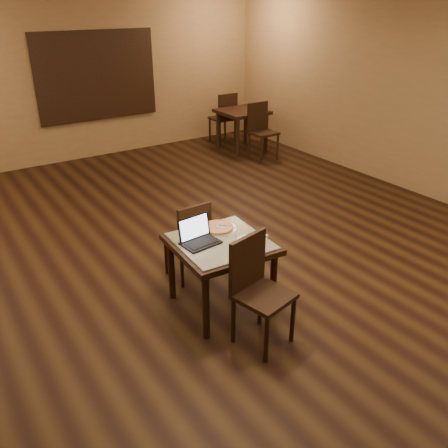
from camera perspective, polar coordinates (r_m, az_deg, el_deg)
ground at (r=5.73m, az=-0.72°, el=-4.97°), size 10.00×10.00×0.00m
wall_back at (r=9.62m, az=-17.98°, el=16.06°), size 8.00×0.02×3.00m
wall_right at (r=7.98m, az=24.74°, el=13.20°), size 0.02×10.00×3.00m
mural at (r=9.73m, az=-15.04°, el=16.81°), size 2.34×0.05×1.64m
tiled_table at (r=4.70m, az=-0.37°, el=-3.11°), size 0.98×0.98×0.76m
chair_main_near at (r=4.30m, az=3.93°, el=-7.28°), size 0.54×0.54×1.04m
chair_main_far at (r=5.22m, az=-4.08°, el=-1.59°), size 0.42×0.42×0.95m
laptop at (r=4.61m, az=-3.19°, el=-1.43°), size 0.38×0.31×0.24m
plate at (r=4.63m, az=3.13°, el=-2.06°), size 0.26×0.26×0.01m
pizza_slice at (r=4.62m, az=3.13°, el=-1.89°), size 0.29×0.29×0.02m
pizza_pan at (r=4.88m, az=-0.75°, el=-0.50°), size 0.39×0.39×0.01m
pizza_whole at (r=4.88m, az=-0.76°, el=-0.36°), size 0.32×0.32×0.02m
spatula at (r=4.87m, az=-0.43°, el=-0.29°), size 0.23×0.22×0.01m
napkin_roll at (r=4.75m, az=4.59°, el=-1.21°), size 0.06×0.15×0.04m
other_table_a at (r=9.92m, az=2.18°, el=12.74°), size 0.89×0.89×0.83m
other_table_a_chair_near at (r=9.45m, az=4.44°, el=11.50°), size 0.47×0.47×1.08m
other_table_a_chair_far at (r=10.44m, az=0.10°, el=12.95°), size 0.47×0.47×1.08m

